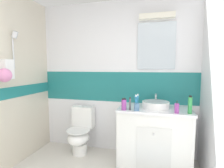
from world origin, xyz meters
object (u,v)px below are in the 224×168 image
toothbrush_cup (137,106)px  mouthwash_bottle (124,104)px  soap_dispenser (177,108)px  toothpaste_tube_upright (130,104)px  shampoo_bottle_tall (190,105)px  toilet (80,132)px  sink_basin (156,104)px

toothbrush_cup → mouthwash_bottle: size_ratio=1.40×
soap_dispenser → toothpaste_tube_upright: (-0.60, 0.00, 0.02)m
soap_dispenser → mouthwash_bottle: 0.68m
soap_dispenser → shampoo_bottle_tall: (0.16, 0.01, 0.05)m
toilet → shampoo_bottle_tall: (1.62, -0.26, 0.60)m
toilet → toothbrush_cup: 1.14m
toilet → soap_dispenser: 1.59m
mouthwash_bottle → soap_dispenser: bearing=-0.2°
toothbrush_cup → shampoo_bottle_tall: 0.66m
soap_dispenser → toothbrush_cup: bearing=179.7°
sink_basin → shampoo_bottle_tall: bearing=-27.0°
toilet → shampoo_bottle_tall: bearing=-9.2°
sink_basin → soap_dispenser: (0.26, -0.22, 0.01)m
toilet → toothbrush_cup: size_ratio=3.43×
sink_basin → toothbrush_cup: 0.33m
soap_dispenser → sink_basin: bearing=139.4°
mouthwash_bottle → sink_basin: bearing=28.0°
mouthwash_bottle → toothpaste_tube_upright: 0.08m
toothbrush_cup → mouthwash_bottle: 0.17m
sink_basin → mouthwash_bottle: 0.47m
toothbrush_cup → toothpaste_tube_upright: size_ratio=1.28×
toilet → soap_dispenser: size_ratio=4.72×
toilet → toothbrush_cup: bearing=-15.9°
toilet → soap_dispenser: (1.46, -0.28, 0.55)m
sink_basin → shampoo_bottle_tall: size_ratio=1.85×
shampoo_bottle_tall → toothbrush_cup: bearing=-179.2°
toothbrush_cup → shampoo_bottle_tall: size_ratio=0.99×
mouthwash_bottle → shampoo_bottle_tall: 0.84m
sink_basin → toilet: size_ratio=0.54×
toilet → toothpaste_tube_upright: bearing=-17.4°
soap_dispenser → toothpaste_tube_upright: bearing=179.7°
shampoo_bottle_tall → toothpaste_tube_upright: size_ratio=1.29×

